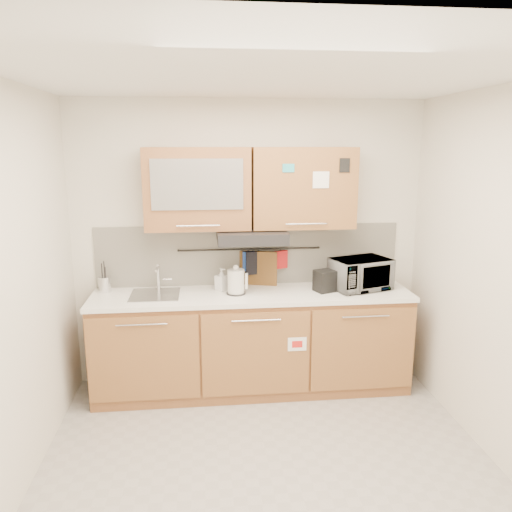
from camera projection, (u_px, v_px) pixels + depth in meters
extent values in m
plane|color=#9E9993|center=(269.00, 470.00, 3.46)|extent=(3.20, 3.20, 0.00)
plane|color=white|center=(272.00, 74.00, 2.88)|extent=(3.20, 3.20, 0.00)
plane|color=silver|center=(249.00, 244.00, 4.63)|extent=(3.20, 0.00, 3.20)
plane|color=silver|center=(8.00, 298.00, 3.01)|extent=(0.00, 3.00, 3.00)
plane|color=silver|center=(507.00, 283.00, 3.34)|extent=(0.00, 3.00, 3.00)
cube|color=#9E6538|center=(252.00, 343.00, 4.52)|extent=(2.80, 0.60, 0.88)
cube|color=black|center=(252.00, 383.00, 4.61)|extent=(2.80, 0.54, 0.10)
cube|color=#996636|center=(144.00, 359.00, 4.12)|extent=(0.91, 0.02, 0.74)
cylinder|color=silver|center=(142.00, 325.00, 4.03)|extent=(0.41, 0.01, 0.01)
cube|color=#996636|center=(256.00, 354.00, 4.22)|extent=(0.91, 0.02, 0.74)
cylinder|color=silver|center=(256.00, 320.00, 4.12)|extent=(0.41, 0.01, 0.01)
cube|color=#996636|center=(363.00, 349.00, 4.31)|extent=(0.91, 0.02, 0.74)
cylinder|color=silver|center=(366.00, 316.00, 4.22)|extent=(0.41, 0.01, 0.01)
cube|color=white|center=(252.00, 295.00, 4.41)|extent=(2.82, 0.62, 0.04)
cube|color=silver|center=(249.00, 255.00, 4.64)|extent=(2.80, 0.02, 0.56)
cube|color=#9E6538|center=(198.00, 189.00, 4.29)|extent=(0.90, 0.35, 0.70)
cube|color=silver|center=(197.00, 185.00, 4.10)|extent=(0.76, 0.02, 0.42)
cube|color=#996636|center=(303.00, 188.00, 4.39)|extent=(0.90, 0.35, 0.70)
cube|color=white|center=(321.00, 180.00, 4.21)|extent=(0.14, 0.00, 0.14)
cube|color=black|center=(252.00, 236.00, 4.36)|extent=(0.60, 0.46, 0.10)
cube|color=silver|center=(155.00, 296.00, 4.33)|extent=(0.42, 0.40, 0.03)
cylinder|color=silver|center=(158.00, 277.00, 4.46)|extent=(0.03, 0.03, 0.24)
cylinder|color=silver|center=(157.00, 269.00, 4.36)|extent=(0.02, 0.18, 0.02)
cylinder|color=black|center=(250.00, 249.00, 4.59)|extent=(1.30, 0.02, 0.02)
cylinder|color=silver|center=(105.00, 284.00, 4.42)|extent=(0.13, 0.13, 0.14)
cylinder|color=black|center=(102.00, 278.00, 4.42)|extent=(0.01, 0.01, 0.26)
cylinder|color=black|center=(106.00, 280.00, 4.40)|extent=(0.01, 0.01, 0.23)
cylinder|color=black|center=(105.00, 276.00, 4.43)|extent=(0.01, 0.01, 0.28)
cylinder|color=black|center=(103.00, 281.00, 4.40)|extent=(0.01, 0.01, 0.20)
cylinder|color=silver|center=(236.00, 282.00, 4.36)|extent=(0.18, 0.18, 0.22)
sphere|color=silver|center=(236.00, 268.00, 4.33)|extent=(0.05, 0.05, 0.05)
cube|color=silver|center=(247.00, 281.00, 4.34)|extent=(0.03, 0.03, 0.14)
cylinder|color=black|center=(236.00, 293.00, 4.38)|extent=(0.17, 0.17, 0.01)
cube|color=black|center=(329.00, 280.00, 4.45)|extent=(0.29, 0.23, 0.19)
cube|color=black|center=(325.00, 271.00, 4.41)|extent=(0.10, 0.13, 0.01)
cube|color=black|center=(333.00, 270.00, 4.45)|extent=(0.10, 0.13, 0.01)
imported|color=#999999|center=(360.00, 274.00, 4.50)|extent=(0.59, 0.48, 0.28)
imported|color=#999999|center=(222.00, 279.00, 4.46)|extent=(0.13, 0.13, 0.20)
cube|color=brown|center=(258.00, 274.00, 4.63)|extent=(0.34, 0.12, 0.43)
cube|color=navy|center=(249.00, 261.00, 4.60)|extent=(0.11, 0.03, 0.18)
cube|color=black|center=(253.00, 263.00, 4.60)|extent=(0.14, 0.07, 0.21)
cube|color=red|center=(281.00, 260.00, 4.62)|extent=(0.13, 0.07, 0.17)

